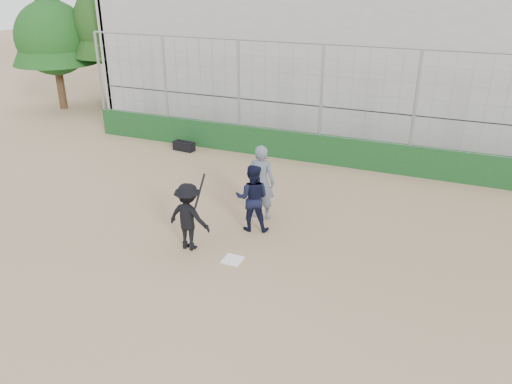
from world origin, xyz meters
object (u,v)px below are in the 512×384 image
at_px(batter_at_plate, 189,217).
at_px(umpire, 261,186).
at_px(catcher_crouched, 252,209).
at_px(equipment_bag, 184,146).

height_order(batter_at_plate, umpire, umpire).
bearing_deg(batter_at_plate, catcher_crouched, 53.78).
bearing_deg(batter_at_plate, equipment_bag, 121.33).
relative_size(umpire, equipment_bag, 2.24).
xyz_separation_m(batter_at_plate, equipment_bag, (-3.76, 6.17, -0.66)).
bearing_deg(equipment_bag, batter_at_plate, -58.67).
relative_size(catcher_crouched, umpire, 0.65).
bearing_deg(catcher_crouched, equipment_bag, 135.12).
distance_m(batter_at_plate, umpire, 2.37).
bearing_deg(umpire, catcher_crouched, 93.11).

